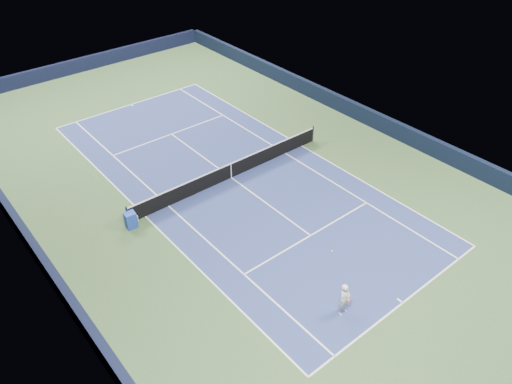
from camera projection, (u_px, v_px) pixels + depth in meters
ground at (231, 178)px, 28.20m from camera, size 40.00×40.00×0.00m
wall_far at (83, 64)px, 40.23m from camera, size 22.00×0.35×1.10m
wall_right at (360, 113)px, 33.40m from camera, size 0.35×40.00×1.10m
wall_left at (38, 255)px, 22.34m from camera, size 0.35×40.00×1.10m
court_surface at (231, 178)px, 28.19m from camera, size 10.97×23.77×0.01m
baseline_far at (131, 104)px, 35.60m from camera, size 10.97×0.08×0.00m
baseline_near at (403, 303)px, 20.78m from camera, size 10.97×0.08×0.00m
sideline_doubles_right at (302, 146)px, 30.99m from camera, size 0.08×23.77×0.00m
sideline_doubles_left at (145, 216)px, 25.39m from camera, size 0.08×23.77×0.00m
sideline_singles_right at (285, 153)px, 30.29m from camera, size 0.08×23.77×0.00m
sideline_singles_left at (169, 206)px, 26.09m from camera, size 0.08×23.77×0.00m
service_line_far at (172, 134)px, 32.18m from camera, size 8.23×0.08×0.00m
service_line_near at (311, 235)px, 24.20m from camera, size 8.23×0.08×0.00m
center_service_line at (231, 178)px, 28.19m from camera, size 0.08×12.80×0.00m
center_mark_far at (132, 105)px, 35.51m from camera, size 0.08×0.30×0.00m
center_mark_near at (400, 301)px, 20.88m from camera, size 0.08×0.30×0.00m
tennis_net at (231, 170)px, 27.90m from camera, size 12.90×0.10×1.07m
sponsor_cube at (131, 220)px, 24.49m from camera, size 0.61×0.53×0.86m
tennis_player at (344, 299)px, 19.92m from camera, size 0.76×1.25×2.67m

